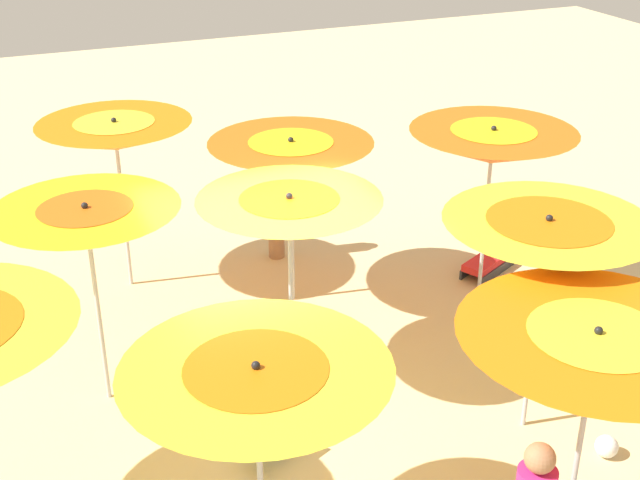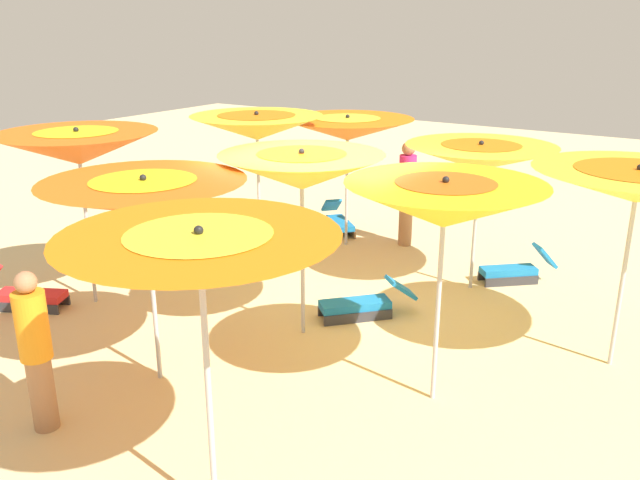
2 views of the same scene
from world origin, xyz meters
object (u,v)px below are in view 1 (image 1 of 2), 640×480
Objects in this scene: beach_umbrella_1 at (547,238)px; beach_umbrella_3 at (257,387)px; beach_umbrella_0 at (595,353)px; beach_umbrella_4 at (290,216)px; lounger_3 at (491,257)px; beach_umbrella_7 at (87,227)px; beach_ball at (607,446)px; beach_umbrella_2 at (492,146)px; beach_umbrella_5 at (291,154)px; lounger_2 at (285,416)px; beachgoer_0 at (276,204)px; beach_umbrella_8 at (115,136)px.

beach_umbrella_3 is at bearing -74.81° from beach_umbrella_1.
beach_umbrella_4 is (-3.31, -1.35, 0.05)m from beach_umbrella_0.
beach_umbrella_4 is at bearing -4.66° from lounger_3.
beach_ball is (2.99, 4.54, -2.01)m from beach_umbrella_7.
beach_umbrella_4 reaches higher than lounger_3.
beach_umbrella_2 is 1.04× the size of beach_umbrella_4.
beach_umbrella_2 is at bearing 128.46° from beach_umbrella_3.
beach_umbrella_5 is (-5.12, -0.64, 0.03)m from beach_umbrella_0.
beach_umbrella_2 reaches higher than lounger_2.
lounger_2 is (1.34, 1.63, -1.94)m from beach_umbrella_7.
beach_umbrella_1 is (-1.60, 0.68, 0.18)m from beach_umbrella_0.
beach_umbrella_3 is at bearing 139.85° from beachgoer_0.
beach_umbrella_7 reaches higher than beachgoer_0.
beach_umbrella_0 is at bearing 164.60° from beachgoer_0.
beach_umbrella_3 is 4.21m from beach_ball.
beach_umbrella_4 is 3.33m from beach_umbrella_8.
beach_umbrella_5 is (-0.99, -2.33, -0.12)m from beach_umbrella_2.
beach_umbrella_7 is 2.86m from lounger_2.
beach_umbrella_4 is at bearing -21.28° from beach_umbrella_5.
beachgoer_0 is 5.82m from beach_ball.
beach_ball is at bearing 22.89° from beach_umbrella_5.
beach_umbrella_3 is at bearing -25.83° from beach_umbrella_4.
beachgoer_0 is at bearing 163.23° from beach_umbrella_4.
beach_umbrella_1 reaches higher than beach_umbrella_4.
beach_umbrella_5 is (-1.81, 0.70, -0.02)m from beach_umbrella_4.
lounger_2 is at bearing -25.86° from beach_umbrella_4.
beach_umbrella_0 is at bearing -102.18° from lounger_2.
lounger_2 is at bearing -22.74° from beach_umbrella_5.
beach_umbrella_5 is 0.97× the size of beach_umbrella_7.
beach_umbrella_8 is at bearing -122.95° from beach_umbrella_5.
beach_umbrella_7 reaches higher than beach_umbrella_4.
lounger_2 is (-2.49, -1.74, -1.88)m from beach_umbrella_0.
lounger_3 is 5.27× the size of beach_ball.
beach_umbrella_5 is 0.95× the size of beach_umbrella_8.
beach_umbrella_2 is 4.86m from beach_umbrella_8.
beach_ball is at bearing 176.74° from beachgoer_0.
beach_umbrella_5 is 1.42× the size of beachgoer_0.
beach_umbrella_7 is 6.09m from lounger_3.
beach_umbrella_0 is 0.97× the size of beach_umbrella_4.
beach_umbrella_1 is at bearing 157.03° from beach_umbrella_0.
beach_ball is at bearing 125.95° from beach_umbrella_0.
beachgoer_0 is at bearing 130.97° from beach_umbrella_7.
beach_umbrella_4 is 4.04m from beach_ball.
beach_umbrella_8 is 4.47m from lounger_2.
beach_umbrella_1 is 1.02× the size of beach_umbrella_8.
beach_umbrella_7 is 1.90× the size of lounger_3.
lounger_2 is (-0.89, -2.42, -2.06)m from beach_umbrella_1.
beach_umbrella_0 is 1.83× the size of lounger_3.
beach_umbrella_7 is at bearing 111.87° from beachgoer_0.
beachgoer_0 is at bearing 169.94° from beach_umbrella_5.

